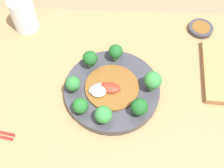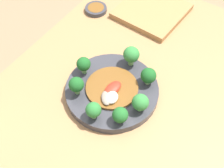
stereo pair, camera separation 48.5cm
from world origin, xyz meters
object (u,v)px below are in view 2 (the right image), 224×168
(broccoli_east, at_px, (93,110))
(broccoli_northwest, at_px, (148,76))
(broccoli_northeast, at_px, (120,115))
(broccoli_north, at_px, (140,102))
(stirfry_center, at_px, (112,90))
(plate, at_px, (112,91))
(cutting_board, at_px, (152,11))
(sauce_dish, at_px, (96,9))
(broccoli_south, at_px, (84,64))
(broccoli_southeast, at_px, (76,85))
(broccoli_west, at_px, (131,55))

(broccoli_east, relative_size, broccoli_northwest, 0.98)
(broccoli_northeast, distance_m, broccoli_northwest, 0.15)
(broccoli_north, bearing_deg, stirfry_center, -95.12)
(plate, distance_m, cutting_board, 0.38)
(cutting_board, bearing_deg, sauce_dish, -60.45)
(broccoli_northwest, height_order, stirfry_center, broccoli_northwest)
(broccoli_northeast, height_order, broccoli_south, broccoli_south)
(plate, relative_size, broccoli_east, 4.97)
(broccoli_northwest, bearing_deg, broccoli_south, -69.07)
(broccoli_south, xyz_separation_m, broccoli_northwest, (-0.07, 0.17, -0.00))
(broccoli_northwest, height_order, cutting_board, broccoli_northwest)
(broccoli_southeast, height_order, broccoli_west, broccoli_west)
(plate, xyz_separation_m, broccoli_south, (-0.01, -0.10, 0.05))
(broccoli_north, relative_size, broccoli_east, 1.02)
(broccoli_southeast, bearing_deg, cutting_board, -179.70)
(broccoli_east, bearing_deg, plate, -173.91)
(broccoli_south, bearing_deg, broccoli_northeast, 64.73)
(broccoli_southeast, distance_m, broccoli_west, 0.18)
(broccoli_northwest, bearing_deg, broccoli_west, -114.53)
(broccoli_northeast, bearing_deg, broccoli_southeast, -94.93)
(plate, distance_m, broccoli_southeast, 0.11)
(broccoli_west, bearing_deg, broccoli_east, 3.99)
(broccoli_east, bearing_deg, broccoli_northwest, 160.48)
(sauce_dish, xyz_separation_m, cutting_board, (-0.10, 0.17, 0.00))
(stirfry_center, bearing_deg, broccoli_south, -97.84)
(plate, distance_m, sauce_dish, 0.37)
(broccoli_northeast, height_order, sauce_dish, broccoli_northeast)
(broccoli_northeast, height_order, broccoli_northwest, broccoli_northwest)
(cutting_board, bearing_deg, broccoli_northeast, 18.57)
(broccoli_south, height_order, stirfry_center, broccoli_south)
(broccoli_north, bearing_deg, broccoli_south, -96.55)
(broccoli_southeast, height_order, cutting_board, broccoli_southeast)
(sauce_dish, bearing_deg, plate, 42.18)
(broccoli_southeast, bearing_deg, broccoli_northwest, 133.12)
(broccoli_west, distance_m, broccoli_south, 0.14)
(broccoli_north, height_order, broccoli_northwest, same)
(plate, bearing_deg, broccoli_north, 80.28)
(plate, relative_size, broccoli_northeast, 5.25)
(broccoli_west, height_order, stirfry_center, broccoli_west)
(broccoli_northeast, bearing_deg, sauce_dish, -137.33)
(broccoli_north, distance_m, broccoli_south, 0.20)
(broccoli_north, height_order, stirfry_center, broccoli_north)
(broccoli_northwest, distance_m, sauce_dish, 0.38)
(broccoli_northeast, relative_size, broccoli_northwest, 0.93)
(broccoli_southeast, relative_size, broccoli_northeast, 1.13)
(broccoli_south, distance_m, broccoli_northwest, 0.19)
(broccoli_southeast, relative_size, broccoli_south, 1.03)
(broccoli_northeast, relative_size, stirfry_center, 0.34)
(broccoli_east, xyz_separation_m, stirfry_center, (-0.09, -0.01, -0.02))
(broccoli_south, relative_size, broccoli_east, 1.04)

